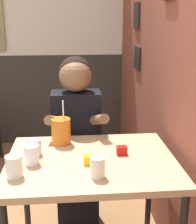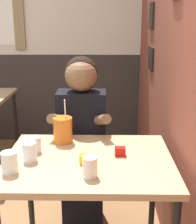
{
  "view_description": "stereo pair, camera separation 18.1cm",
  "coord_description": "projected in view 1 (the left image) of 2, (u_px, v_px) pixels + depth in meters",
  "views": [
    {
      "loc": [
        0.63,
        -1.24,
        1.53
      ],
      "look_at": [
        0.78,
        0.48,
        1.0
      ],
      "focal_mm": 50.0,
      "sensor_mm": 36.0,
      "label": 1
    },
    {
      "loc": [
        0.81,
        -1.25,
        1.53
      ],
      "look_at": [
        0.78,
        0.48,
        1.0
      ],
      "focal_mm": 50.0,
      "sensor_mm": 36.0,
      "label": 2
    }
  ],
  "objects": [
    {
      "name": "cocktail_pitcher",
      "position": [
        61.0,
        131.0,
        1.93
      ],
      "size": [
        0.12,
        0.12,
        0.28
      ],
      "color": "#C6661E",
      "rests_on": "main_table"
    },
    {
      "name": "condiment_mustard",
      "position": [
        89.0,
        160.0,
        1.67
      ],
      "size": [
        0.06,
        0.04,
        0.05
      ],
      "color": "yellow",
      "rests_on": "main_table"
    },
    {
      "name": "main_table",
      "position": [
        91.0,
        172.0,
        1.76
      ],
      "size": [
        0.94,
        0.73,
        0.77
      ],
      "color": "tan",
      "rests_on": "ground_plane"
    },
    {
      "name": "person_seated",
      "position": [
        77.0,
        139.0,
        2.24
      ],
      "size": [
        0.42,
        0.42,
        1.28
      ],
      "color": "black",
      "rests_on": "ground_plane"
    },
    {
      "name": "back_wall",
      "position": [
        14.0,
        33.0,
        3.61
      ],
      "size": [
        5.51,
        0.09,
        2.7
      ],
      "color": "beige",
      "rests_on": "ground_plane"
    },
    {
      "name": "brick_wall_right",
      "position": [
        152.0,
        41.0,
        2.49
      ],
      "size": [
        0.08,
        4.52,
        2.7
      ],
      "color": "brown",
      "rests_on": "ground_plane"
    },
    {
      "name": "condiment_ketchup",
      "position": [
        122.0,
        150.0,
        1.78
      ],
      "size": [
        0.06,
        0.04,
        0.05
      ],
      "color": "#B7140F",
      "rests_on": "main_table"
    },
    {
      "name": "glass_by_brick",
      "position": [
        35.0,
        147.0,
        1.78
      ],
      "size": [
        0.07,
        0.07,
        0.09
      ],
      "color": "silver",
      "rests_on": "main_table"
    },
    {
      "name": "glass_far_side",
      "position": [
        98.0,
        167.0,
        1.52
      ],
      "size": [
        0.07,
        0.07,
        0.11
      ],
      "color": "silver",
      "rests_on": "main_table"
    },
    {
      "name": "glass_near_pitcher",
      "position": [
        32.0,
        155.0,
        1.66
      ],
      "size": [
        0.08,
        0.08,
        0.11
      ],
      "color": "silver",
      "rests_on": "main_table"
    },
    {
      "name": "glass_center",
      "position": [
        14.0,
        166.0,
        1.52
      ],
      "size": [
        0.08,
        0.08,
        0.11
      ],
      "color": "silver",
      "rests_on": "main_table"
    }
  ]
}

